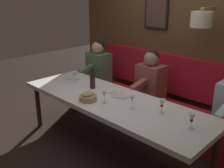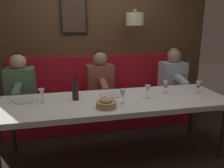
% 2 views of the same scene
% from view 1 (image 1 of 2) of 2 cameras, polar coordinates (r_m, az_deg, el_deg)
% --- Properties ---
extents(ground_plane, '(12.00, 12.00, 0.00)m').
position_cam_1_polar(ground_plane, '(3.69, -0.18, -13.93)').
color(ground_plane, black).
extents(dining_table, '(0.90, 2.74, 0.74)m').
position_cam_1_polar(dining_table, '(3.36, -0.19, -4.21)').
color(dining_table, white).
rests_on(dining_table, ground_plane).
extents(banquette_bench, '(0.52, 2.94, 0.45)m').
position_cam_1_polar(banquette_bench, '(4.17, 8.52, -6.41)').
color(banquette_bench, red).
rests_on(banquette_bench, ground_plane).
extents(back_wall_panel, '(0.59, 4.14, 2.90)m').
position_cam_1_polar(back_wall_panel, '(4.30, 13.95, 9.97)').
color(back_wall_panel, brown).
rests_on(back_wall_panel, ground_plane).
extents(diner_near, '(0.60, 0.40, 0.79)m').
position_cam_1_polar(diner_near, '(3.97, 8.50, 1.40)').
color(diner_near, '#934C42').
rests_on(diner_near, banquette_bench).
extents(diner_middle, '(0.60, 0.40, 0.79)m').
position_cam_1_polar(diner_middle, '(4.72, -3.00, 4.49)').
color(diner_middle, '#567A5B').
rests_on(diner_middle, banquette_bench).
extents(place_setting_0, '(0.24, 0.33, 0.01)m').
position_cam_1_polar(place_setting_0, '(3.44, 1.57, -2.42)').
color(place_setting_0, silver).
rests_on(place_setting_0, dining_table).
extents(place_setting_1, '(0.24, 0.32, 0.01)m').
position_cam_1_polar(place_setting_1, '(4.19, -8.77, 1.40)').
color(place_setting_1, silver).
rests_on(place_setting_1, dining_table).
extents(wine_glass_0, '(0.07, 0.07, 0.16)m').
position_cam_1_polar(wine_glass_0, '(2.97, 10.91, -4.19)').
color(wine_glass_0, silver).
rests_on(wine_glass_0, dining_table).
extents(wine_glass_1, '(0.07, 0.07, 0.16)m').
position_cam_1_polar(wine_glass_1, '(3.95, -8.10, 1.98)').
color(wine_glass_1, silver).
rests_on(wine_glass_1, dining_table).
extents(wine_glass_2, '(0.07, 0.07, 0.16)m').
position_cam_1_polar(wine_glass_2, '(3.03, 4.43, -3.38)').
color(wine_glass_2, silver).
rests_on(wine_glass_2, dining_table).
extents(wine_glass_3, '(0.07, 0.07, 0.16)m').
position_cam_1_polar(wine_glass_3, '(2.71, 17.08, -7.10)').
color(wine_glass_3, silver).
rests_on(wine_glass_3, dining_table).
extents(wine_glass_4, '(0.07, 0.07, 0.16)m').
position_cam_1_polar(wine_glass_4, '(3.17, -1.69, -2.28)').
color(wine_glass_4, silver).
rests_on(wine_glass_4, dining_table).
extents(wine_bottle, '(0.08, 0.08, 0.30)m').
position_cam_1_polar(wine_bottle, '(3.68, -4.30, 0.80)').
color(wine_bottle, '#33191E').
rests_on(wine_bottle, dining_table).
extents(bread_bowl, '(0.22, 0.22, 0.12)m').
position_cam_1_polar(bread_bowl, '(3.28, -5.27, -2.85)').
color(bread_bowl, tan).
rests_on(bread_bowl, dining_table).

